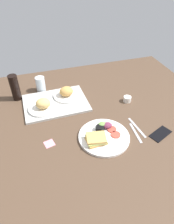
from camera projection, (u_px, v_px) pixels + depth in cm
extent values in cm
cube|color=#4C3828|center=(85.00, 122.00, 133.70)|extent=(190.00, 150.00, 3.00)
cube|color=#B2B2AD|center=(56.00, 103.00, 145.83)|extent=(45.58, 33.79, 1.60)
cylinder|color=white|center=(42.00, 108.00, 138.91)|extent=(19.39, 19.39, 1.40)
ellipsoid|color=#DBB266|center=(43.00, 103.00, 136.05)|extent=(10.04, 8.67, 6.84)
cylinder|color=white|center=(67.00, 95.00, 150.83)|extent=(20.70, 20.70, 1.40)
ellipsoid|color=tan|center=(66.00, 91.00, 147.33)|extent=(10.11, 8.73, 6.89)
cylinder|color=white|center=(104.00, 137.00, 119.99)|extent=(30.46, 30.46, 1.60)
cube|color=tan|center=(96.00, 141.00, 115.63)|extent=(11.41, 9.51, 1.40)
cube|color=#B2C66B|center=(96.00, 139.00, 114.86)|extent=(11.69, 9.86, 1.00)
cube|color=tan|center=(96.00, 138.00, 114.10)|extent=(12.44, 10.83, 1.40)
cylinder|color=#D14738|center=(116.00, 135.00, 119.67)|extent=(5.60, 5.60, 0.80)
cylinder|color=#D14738|center=(112.00, 129.00, 123.15)|extent=(5.60, 5.60, 0.80)
cylinder|color=black|center=(100.00, 128.00, 122.27)|extent=(5.20, 5.20, 3.00)
cylinder|color=#EFEACC|center=(100.00, 127.00, 121.57)|extent=(4.26, 4.26, 0.60)
ellipsoid|color=#729E4C|center=(102.00, 125.00, 124.06)|extent=(6.00, 4.80, 3.60)
ellipsoid|color=#6B2D47|center=(107.00, 125.00, 123.78)|extent=(6.00, 4.80, 3.60)
cylinder|color=silver|center=(41.00, 84.00, 156.21)|extent=(7.10, 7.10, 11.53)
cylinder|color=black|center=(15.00, 88.00, 145.04)|extent=(6.40, 6.40, 19.52)
cylinder|color=silver|center=(127.00, 99.00, 147.45)|extent=(5.60, 5.60, 4.00)
cube|color=#B7B7BC|center=(136.00, 133.00, 123.43)|extent=(2.64, 17.06, 0.50)
cube|color=#B7B7BC|center=(137.00, 127.00, 127.06)|extent=(3.14, 19.05, 0.50)
cube|color=black|center=(161.00, 134.00, 122.57)|extent=(16.06, 12.17, 0.80)
cube|color=pink|center=(49.00, 144.00, 116.87)|extent=(6.72, 6.72, 0.12)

